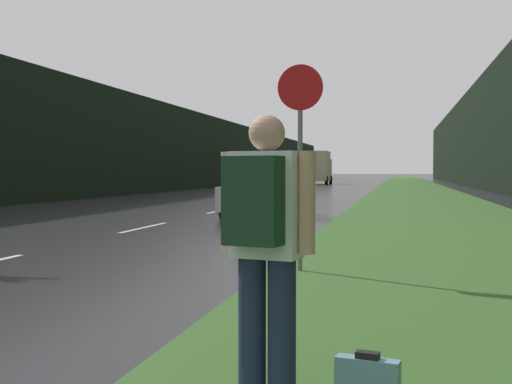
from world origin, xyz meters
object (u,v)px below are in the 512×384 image
object	(u,v)px
car_passing_near	(264,193)
hitchhiker_with_backpack	(265,239)
delivery_truck	(318,167)
stop_sign	(300,147)
suitcase	(367,384)

from	to	relation	value
car_passing_near	hitchhiker_with_backpack	bearing A→B (deg)	101.89
car_passing_near	delivery_truck	size ratio (longest dim) A/B	0.66
hitchhiker_with_backpack	delivery_truck	world-z (taller)	delivery_truck
stop_sign	suitcase	distance (m)	5.59
suitcase	car_passing_near	size ratio (longest dim) A/B	0.09
stop_sign	hitchhiker_with_backpack	bearing A→B (deg)	-83.73
hitchhiker_with_backpack	car_passing_near	distance (m)	16.05
suitcase	delivery_truck	distance (m)	66.07
hitchhiker_with_backpack	suitcase	bearing A→B (deg)	14.67
hitchhiker_with_backpack	suitcase	distance (m)	1.07
stop_sign	car_passing_near	size ratio (longest dim) A/B	0.67
suitcase	delivery_truck	world-z (taller)	delivery_truck
stop_sign	delivery_truck	size ratio (longest dim) A/B	0.45
hitchhiker_with_backpack	delivery_truck	xyz separation A→B (m)	(-7.80, 65.55, 0.82)
suitcase	hitchhiker_with_backpack	bearing A→B (deg)	-165.33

